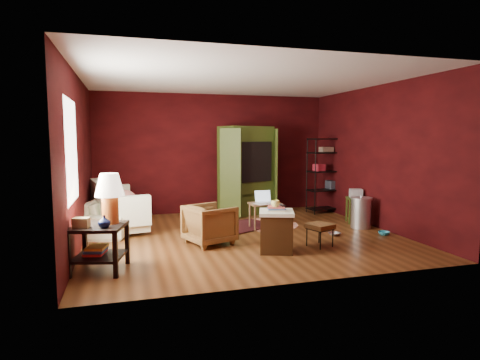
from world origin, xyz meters
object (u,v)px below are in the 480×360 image
(hamper, at_px, (276,230))
(wire_shelving, at_px, (326,172))
(sofa, at_px, (116,208))
(tv_armoire, at_px, (247,169))
(armchair, at_px, (210,222))
(laptop_desk, at_px, (265,206))
(side_table, at_px, (104,212))

(hamper, distance_m, wire_shelving, 3.71)
(sofa, xyz_separation_m, tv_armoire, (2.92, 0.76, 0.66))
(armchair, relative_size, laptop_desk, 0.99)
(sofa, height_order, side_table, side_table)
(hamper, bearing_deg, laptop_desk, 76.99)
(hamper, bearing_deg, armchair, 141.02)
(sofa, height_order, tv_armoire, tv_armoire)
(side_table, bearing_deg, wire_shelving, 31.43)
(laptop_desk, bearing_deg, hamper, -102.98)
(armchair, distance_m, wire_shelving, 3.90)
(hamper, height_order, laptop_desk, hamper)
(armchair, bearing_deg, sofa, 22.86)
(armchair, xyz_separation_m, laptop_desk, (1.27, 0.82, 0.09))
(sofa, relative_size, tv_armoire, 1.01)
(hamper, xyz_separation_m, tv_armoire, (0.47, 3.13, 0.73))
(laptop_desk, height_order, wire_shelving, wire_shelving)
(armchair, distance_m, tv_armoire, 2.85)
(side_table, height_order, hamper, side_table)
(wire_shelving, bearing_deg, tv_armoire, 162.81)
(tv_armoire, bearing_deg, wire_shelving, -30.08)
(laptop_desk, bearing_deg, side_table, -148.98)
(sofa, distance_m, armchair, 2.25)
(side_table, xyz_separation_m, wire_shelving, (4.87, 2.98, 0.19))
(side_table, bearing_deg, laptop_desk, 30.99)
(sofa, distance_m, laptop_desk, 2.93)
(sofa, xyz_separation_m, armchair, (1.54, -1.63, -0.04))
(tv_armoire, xyz_separation_m, wire_shelving, (1.87, -0.32, -0.09))
(tv_armoire, relative_size, wire_shelving, 1.15)
(laptop_desk, distance_m, tv_armoire, 1.69)
(laptop_desk, relative_size, tv_armoire, 0.36)
(sofa, distance_m, wire_shelving, 4.85)
(armchair, height_order, hamper, hamper)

